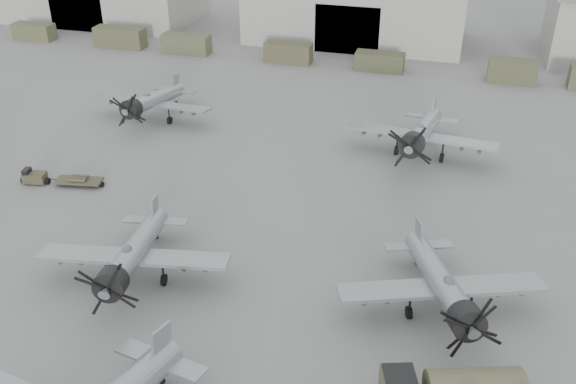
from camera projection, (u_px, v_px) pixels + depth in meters
The scene contains 13 objects.
ground at pixel (151, 358), 35.01m from camera, with size 220.00×220.00×0.00m, color #62625F.
hangar_center at pixel (357, 6), 84.48m from camera, with size 29.00×14.80×8.70m.
support_truck_0 at pixel (34, 31), 85.80m from camera, with size 5.51×2.20×2.12m, color #494A30.
support_truck_1 at pixel (120, 37), 82.72m from camera, with size 6.60×2.20×2.54m, color #43432C.
support_truck_2 at pixel (186, 44), 80.63m from camera, with size 6.08×2.20×2.34m, color #444B31.
support_truck_3 at pixel (288, 53), 77.53m from camera, with size 5.68×2.20×2.36m, color #413F2A.
support_truck_4 at pixel (380, 62), 75.01m from camera, with size 5.68×2.20×2.12m, color #3C3F29.
support_truck_5 at pixel (512, 71), 71.44m from camera, with size 5.30×2.20×2.58m, color #41432C.
aircraft_mid_1 at pixel (132, 256), 39.56m from camera, with size 12.18×10.97×4.84m.
aircraft_mid_2 at pixel (444, 287), 36.85m from camera, with size 12.12×10.95×4.90m.
aircraft_far_0 at pixel (151, 101), 61.53m from camera, with size 11.73×10.55×4.69m.
aircraft_far_1 at pixel (421, 134), 54.60m from camera, with size 13.16×11.84×5.23m.
tug_trailer at pixel (52, 179), 51.63m from camera, with size 6.51×2.28×1.29m.
Camera 1 is at (14.12, -22.79, 25.42)m, focal length 40.00 mm.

